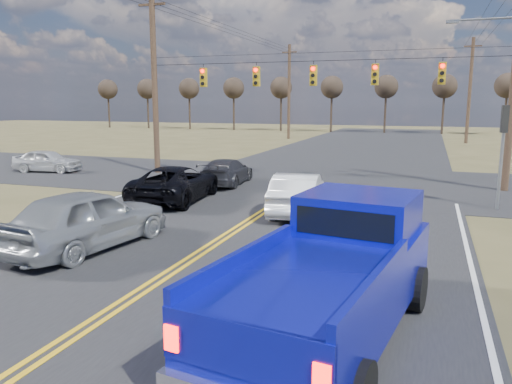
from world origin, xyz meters
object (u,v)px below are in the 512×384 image
(silver_suv, at_px, (87,219))
(cross_car_west, at_px, (47,161))
(black_suv, at_px, (176,183))
(dgrey_car_queue, at_px, (226,172))
(pickup_truck, at_px, (334,275))
(white_car_queue, at_px, (298,193))

(silver_suv, height_order, cross_car_west, silver_suv)
(black_suv, relative_size, dgrey_car_queue, 1.18)
(pickup_truck, height_order, dgrey_car_queue, pickup_truck)
(silver_suv, xyz_separation_m, dgrey_car_queue, (-0.55, 11.32, -0.21))
(pickup_truck, xyz_separation_m, cross_car_west, (-19.42, 14.99, -0.47))
(dgrey_car_queue, xyz_separation_m, cross_car_west, (-11.49, 0.68, 0.01))
(silver_suv, distance_m, black_suv, 6.96)
(silver_suv, height_order, black_suv, silver_suv)
(dgrey_car_queue, bearing_deg, cross_car_west, -8.80)
(pickup_truck, relative_size, cross_car_west, 1.67)
(silver_suv, relative_size, white_car_queue, 1.11)
(pickup_truck, bearing_deg, cross_car_west, 150.83)
(black_suv, relative_size, white_car_queue, 1.15)
(pickup_truck, bearing_deg, black_suv, 138.66)
(silver_suv, relative_size, black_suv, 0.97)
(silver_suv, relative_size, dgrey_car_queue, 1.14)
(cross_car_west, bearing_deg, white_car_queue, -118.10)
(cross_car_west, bearing_deg, black_suv, -123.46)
(pickup_truck, relative_size, silver_suv, 1.28)
(pickup_truck, distance_m, black_suv, 12.94)
(dgrey_car_queue, height_order, cross_car_west, cross_car_west)
(dgrey_car_queue, bearing_deg, black_suv, 79.23)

